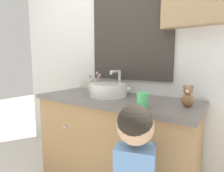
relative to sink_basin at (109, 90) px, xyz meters
The scene contains 8 objects.
wall_back 0.49m from the sink_basin, 71.92° to the left, with size 3.20×0.18×2.50m.
vanity_counter 0.48m from the sink_basin, 16.22° to the right, with size 1.33×0.55×0.83m.
sink_basin is the anchor object (origin of this frame).
toothbrush_holder 0.31m from the sink_basin, 145.04° to the left, with size 0.09×0.09×0.19m.
soap_dispenser 0.39m from the sink_basin, 154.79° to the left, with size 0.06×0.06×0.16m.
child_figure 0.75m from the sink_basin, 44.24° to the right, with size 0.21×0.45×0.92m.
teddy_bear 0.63m from the sink_basin, ahead, with size 0.08×0.07×0.14m.
drinking_cup 0.44m from the sink_basin, 26.50° to the right, with size 0.07×0.07×0.10m, color #4CC670.
Camera 1 is at (0.78, -0.85, 1.11)m, focal length 28.00 mm.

